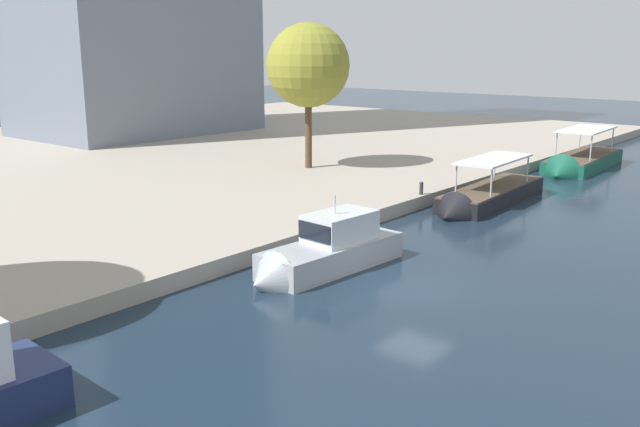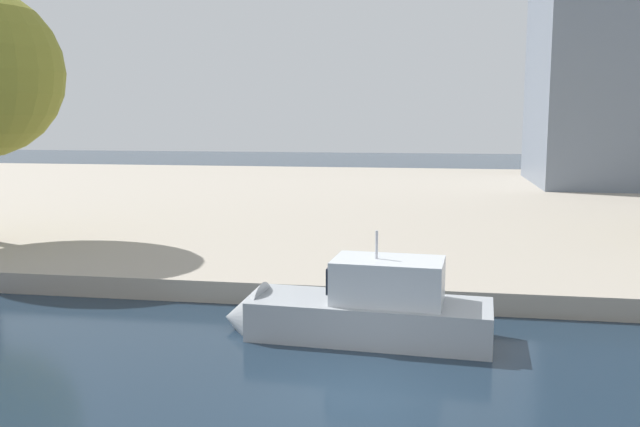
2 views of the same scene
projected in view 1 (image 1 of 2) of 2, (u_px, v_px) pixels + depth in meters
The scene contains 6 objects.
ground_plane at pixel (415, 289), 27.14m from camera, with size 220.00×220.00×0.00m, color #192838.
motor_yacht_2 at pixel (324, 257), 29.26m from camera, with size 8.09×2.89×4.01m.
tour_boat_3 at pixel (486, 199), 41.59m from camera, with size 11.58×3.20×3.74m.
tour_boat_4 at pixel (579, 164), 53.77m from camera, with size 12.17×3.73×4.31m.
mooring_bollard_0 at pixel (421, 187), 40.87m from camera, with size 0.25×0.25×0.79m.
tree_2 at pixel (305, 65), 48.30m from camera, with size 5.92×5.92×10.28m.
Camera 1 is at (-22.21, -13.43, 9.30)m, focal length 38.53 mm.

